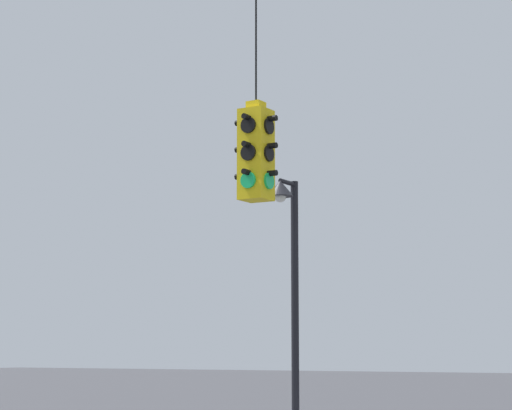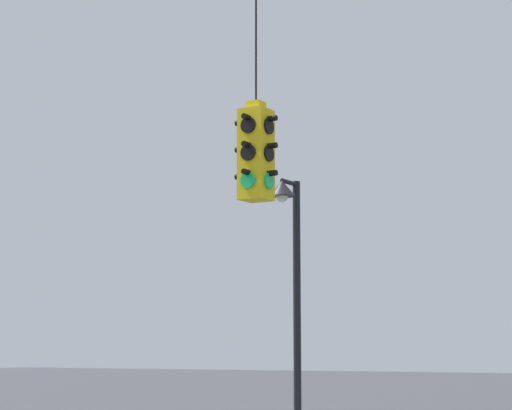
# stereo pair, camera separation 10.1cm
# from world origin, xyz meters

# --- Properties ---
(traffic_light_over_intersection) EXTENTS (0.58, 0.58, 3.82)m
(traffic_light_over_intersection) POSITION_xyz_m (-0.19, 0.24, 4.84)
(traffic_light_over_intersection) COLOR yellow
(street_lamp) EXTENTS (0.42, 0.73, 5.11)m
(street_lamp) POSITION_xyz_m (-1.59, 3.60, 3.55)
(street_lamp) COLOR black
(street_lamp) RESTS_ON ground_plane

